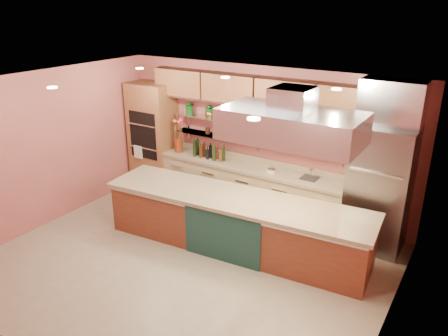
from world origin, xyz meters
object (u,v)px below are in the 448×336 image
Objects in this scene: green_canister at (240,118)px; island at (235,222)px; flower_vase at (179,145)px; kitchen_scale at (272,170)px; refrigerator at (379,189)px; copper_kettle at (210,114)px.

island is at bearing -62.00° from green_canister.
flower_vase reaches higher than island.
island is 2.58m from flower_vase.
green_canister is at bearing 9.26° from flower_vase.
kitchen_scale is at bearing 0.00° from flower_vase.
green_canister reaches higher than island.
island is 29.28× the size of kitchen_scale.
island is (-1.94, -1.27, -0.59)m from refrigerator.
green_canister reaches higher than kitchen_scale.
green_canister reaches higher than flower_vase.
refrigerator is 2.85m from green_canister.
kitchen_scale is (2.16, 0.00, -0.11)m from flower_vase.
refrigerator is at bearing 7.52° from kitchen_scale.
refrigerator is at bearing 28.33° from island.
island is at bearing -30.83° from flower_vase.
copper_kettle is 1.04× the size of green_canister.
green_canister is at bearing 113.11° from island.
flower_vase is at bearing -172.19° from kitchen_scale.
flower_vase is at bearing -161.26° from copper_kettle.
island is 1.38m from kitchen_scale.
flower_vase is 1.54m from green_canister.
copper_kettle reaches higher than island.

